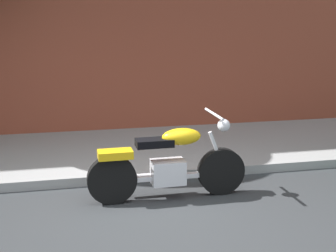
% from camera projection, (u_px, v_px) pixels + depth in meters
% --- Properties ---
extents(ground_plane, '(60.00, 60.00, 0.00)m').
position_uv_depth(ground_plane, '(154.00, 218.00, 5.46)').
color(ground_plane, '#303335').
extents(sidewalk, '(23.54, 2.79, 0.14)m').
position_uv_depth(sidewalk, '(126.00, 151.00, 7.94)').
color(sidewalk, '#969696').
rests_on(sidewalk, ground).
extents(motorcycle, '(2.12, 0.70, 1.14)m').
position_uv_depth(motorcycle, '(168.00, 165.00, 5.96)').
color(motorcycle, black).
rests_on(motorcycle, ground).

